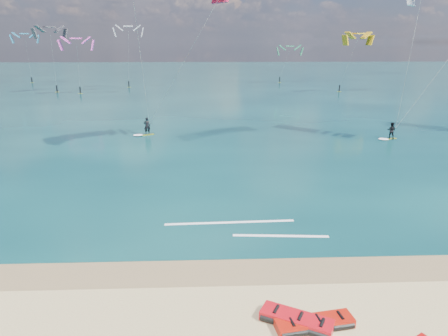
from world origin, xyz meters
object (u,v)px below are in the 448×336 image
Objects in this scene: packed_kite_mid at (296,324)px; packed_kite_left at (314,327)px; kitesurfer_main at (160,52)px; kitesurfer_far at (427,49)px.

packed_kite_left is at bearing 11.56° from packed_kite_mid.
kitesurfer_far is (25.96, -0.43, 0.27)m from kitesurfer_main.
packed_kite_mid is (-0.63, 0.19, 0.00)m from packed_kite_left.
kitesurfer_main is at bearing 97.48° from packed_kite_left.
packed_kite_left is at bearing -144.26° from kitesurfer_far.
packed_kite_left is 0.66m from packed_kite_mid.
packed_kite_mid is 0.16× the size of kitesurfer_far.
packed_kite_left is 0.17× the size of kitesurfer_main.
kitesurfer_far reaches higher than packed_kite_mid.
kitesurfer_main is (-7.77, 27.71, 9.15)m from packed_kite_mid.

